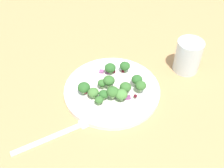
% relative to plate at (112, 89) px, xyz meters
% --- Properties ---
extents(ground_plane, '(1.80, 1.80, 0.02)m').
position_rel_plate_xyz_m(ground_plane, '(-0.01, 0.02, -0.02)').
color(ground_plane, tan).
extents(plate, '(0.23, 0.23, 0.02)m').
position_rel_plate_xyz_m(plate, '(0.00, 0.00, 0.00)').
color(plate, white).
rests_on(plate, ground_plane).
extents(dressing_pool, '(0.13, 0.13, 0.00)m').
position_rel_plate_xyz_m(dressing_pool, '(0.00, -0.00, 0.00)').
color(dressing_pool, white).
rests_on(dressing_pool, plate).
extents(broccoli_floret_0, '(0.03, 0.03, 0.03)m').
position_rel_plate_xyz_m(broccoli_floret_0, '(0.05, 0.04, 0.03)').
color(broccoli_floret_0, '#9EC684').
rests_on(broccoli_floret_0, plate).
extents(broccoli_floret_1, '(0.03, 0.03, 0.03)m').
position_rel_plate_xyz_m(broccoli_floret_1, '(0.03, -0.02, 0.03)').
color(broccoli_floret_1, '#9EC684').
rests_on(broccoli_floret_1, plate).
extents(broccoli_floret_2, '(0.03, 0.03, 0.03)m').
position_rel_plate_xyz_m(broccoli_floret_2, '(-0.02, 0.06, 0.02)').
color(broccoli_floret_2, '#8EB77A').
rests_on(broccoli_floret_2, plate).
extents(broccoli_floret_3, '(0.02, 0.02, 0.02)m').
position_rel_plate_xyz_m(broccoli_floret_3, '(-0.02, -0.02, 0.02)').
color(broccoli_floret_3, '#ADD18E').
rests_on(broccoli_floret_3, plate).
extents(broccoli_floret_4, '(0.03, 0.03, 0.03)m').
position_rel_plate_xyz_m(broccoli_floret_4, '(0.03, 0.01, 0.02)').
color(broccoli_floret_4, '#ADD18E').
rests_on(broccoli_floret_4, plate).
extents(broccoli_floret_5, '(0.03, 0.03, 0.03)m').
position_rel_plate_xyz_m(broccoli_floret_5, '(-0.01, -0.05, 0.02)').
color(broccoli_floret_5, '#8EB77A').
rests_on(broccoli_floret_5, plate).
extents(broccoli_floret_6, '(0.03, 0.03, 0.03)m').
position_rel_plate_xyz_m(broccoli_floret_6, '(0.04, -0.01, 0.02)').
color(broccoli_floret_6, '#8EB77A').
rests_on(broccoli_floret_6, plate).
extents(broccoli_floret_7, '(0.02, 0.02, 0.02)m').
position_rel_plate_xyz_m(broccoli_floret_7, '(0.02, -0.06, 0.02)').
color(broccoli_floret_7, '#9EC684').
rests_on(broccoli_floret_7, plate).
extents(broccoli_floret_8, '(0.03, 0.03, 0.03)m').
position_rel_plate_xyz_m(broccoli_floret_8, '(-0.03, -0.06, 0.02)').
color(broccoli_floret_8, '#9EC684').
rests_on(broccoli_floret_8, plate).
extents(broccoli_floret_9, '(0.02, 0.02, 0.02)m').
position_rel_plate_xyz_m(broccoli_floret_9, '(0.01, -0.04, 0.02)').
color(broccoli_floret_9, '#9EC684').
rests_on(broccoli_floret_9, plate).
extents(broccoli_floret_10, '(0.03, 0.03, 0.03)m').
position_rel_plate_xyz_m(broccoli_floret_10, '(-0.04, 0.03, 0.02)').
color(broccoli_floret_10, '#9EC684').
rests_on(broccoli_floret_10, plate).
extents(broccoli_floret_11, '(0.03, 0.03, 0.03)m').
position_rel_plate_xyz_m(broccoli_floret_11, '(0.03, 0.05, 0.02)').
color(broccoli_floret_11, '#ADD18E').
rests_on(broccoli_floret_11, plate).
extents(broccoli_floret_12, '(0.03, 0.03, 0.03)m').
position_rel_plate_xyz_m(broccoli_floret_12, '(-0.00, -0.00, 0.03)').
color(broccoli_floret_12, '#ADD18E').
rests_on(broccoli_floret_12, plate).
extents(cranberry_0, '(0.01, 0.01, 0.01)m').
position_rel_plate_xyz_m(cranberry_0, '(-0.04, 0.04, 0.01)').
color(cranberry_0, '#4C0A14').
rests_on(cranberry_0, plate).
extents(cranberry_1, '(0.01, 0.01, 0.01)m').
position_rel_plate_xyz_m(cranberry_1, '(-0.02, 0.06, 0.01)').
color(cranberry_1, maroon).
rests_on(cranberry_1, plate).
extents(cranberry_2, '(0.01, 0.01, 0.01)m').
position_rel_plate_xyz_m(cranberry_2, '(0.06, 0.02, 0.01)').
color(cranberry_2, '#4C0A14').
rests_on(cranberry_2, plate).
extents(cranberry_3, '(0.01, 0.01, 0.01)m').
position_rel_plate_xyz_m(cranberry_3, '(-0.03, -0.06, 0.01)').
color(cranberry_3, maroon).
rests_on(cranberry_3, plate).
extents(onion_bit_0, '(0.02, 0.02, 0.00)m').
position_rel_plate_xyz_m(onion_bit_0, '(-0.05, 0.03, 0.01)').
color(onion_bit_0, '#934C84').
rests_on(onion_bit_0, plate).
extents(onion_bit_1, '(0.02, 0.02, 0.00)m').
position_rel_plate_xyz_m(onion_bit_1, '(-0.06, 0.02, 0.01)').
color(onion_bit_1, '#934C84').
rests_on(onion_bit_1, plate).
extents(onion_bit_2, '(0.02, 0.02, 0.01)m').
position_rel_plate_xyz_m(onion_bit_2, '(0.05, 0.00, 0.01)').
color(onion_bit_2, '#843D75').
rests_on(onion_bit_2, plate).
extents(fork, '(0.06, 0.18, 0.01)m').
position_rel_plate_xyz_m(fork, '(0.02, -0.16, -0.01)').
color(fork, silver).
rests_on(fork, ground_plane).
extents(water_glass, '(0.07, 0.07, 0.09)m').
position_rel_plate_xyz_m(water_glass, '(0.07, 0.20, 0.03)').
color(water_glass, silver).
rests_on(water_glass, ground_plane).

